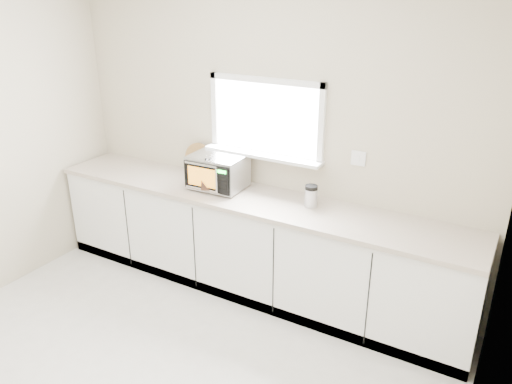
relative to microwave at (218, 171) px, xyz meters
The scene contains 7 objects.
back_wall 0.52m from the microwave, 39.14° to the left, with size 4.00×0.17×2.70m.
cabinets 0.73m from the microwave, ahead, with size 3.92×0.60×0.88m, color white.
countertop 0.39m from the microwave, ahead, with size 3.92×0.64×0.04m, color #B9A699.
microwave is the anchor object (origin of this frame).
knife_block 0.10m from the microwave, 103.82° to the right, with size 0.17×0.24×0.32m.
cutting_board 0.43m from the microwave, 149.31° to the left, with size 0.31×0.31×0.02m, color #A77340.
coffee_grinder 0.89m from the microwave, ahead, with size 0.13×0.13×0.19m.
Camera 1 is at (2.04, -1.73, 2.59)m, focal length 35.00 mm.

